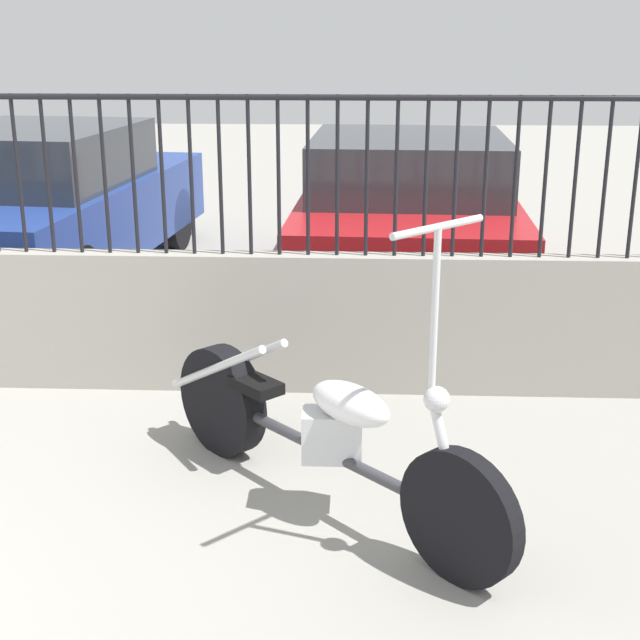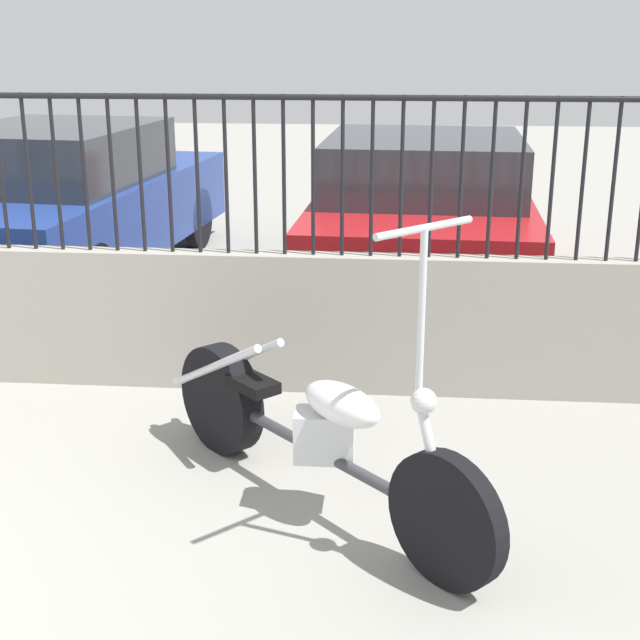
{
  "view_description": "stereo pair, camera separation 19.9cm",
  "coord_description": "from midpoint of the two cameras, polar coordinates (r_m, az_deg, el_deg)",
  "views": [
    {
      "loc": [
        2.88,
        -2.39,
        2.21
      ],
      "look_at": [
        2.68,
        2.25,
        0.7
      ],
      "focal_mm": 50.0,
      "sensor_mm": 36.0,
      "label": 1
    },
    {
      "loc": [
        3.08,
        -2.37,
        2.21
      ],
      "look_at": [
        2.68,
        2.25,
        0.7
      ],
      "focal_mm": 50.0,
      "sensor_mm": 36.0,
      "label": 2
    }
  ],
  "objects": [
    {
      "name": "car_red",
      "position": [
        7.98,
        4.87,
        6.95
      ],
      "size": [
        1.97,
        3.99,
        1.36
      ],
      "rotation": [
        0.0,
        0.0,
        1.53
      ],
      "color": "black",
      "rests_on": "ground_plane"
    },
    {
      "name": "car_blue",
      "position": [
        8.55,
        -17.69,
        7.08
      ],
      "size": [
        2.13,
        4.32,
        1.41
      ],
      "rotation": [
        0.0,
        0.0,
        1.47
      ],
      "color": "black",
      "rests_on": "ground_plane"
    },
    {
      "name": "motorcycle_dark_grey",
      "position": [
        4.35,
        -2.09,
        -6.95
      ],
      "size": [
        1.72,
        1.73,
        1.51
      ],
      "rotation": [
        0.0,
        0.0,
        -0.79
      ],
      "color": "black",
      "rests_on": "ground_plane"
    }
  ]
}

